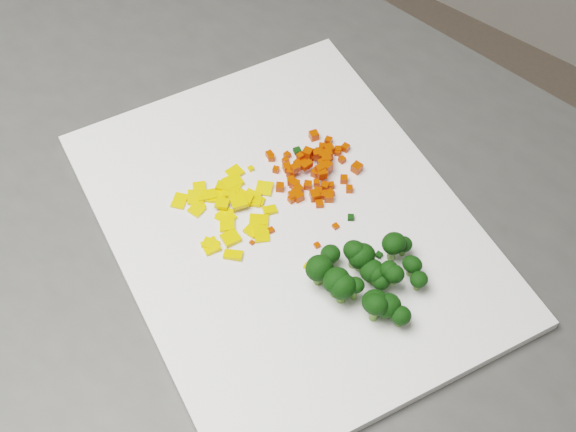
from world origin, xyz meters
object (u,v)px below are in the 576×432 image
Objects in this scene: counter_block at (266,403)px; cutting_board at (288,225)px; broccoli_pile at (371,270)px; carrot_pile at (312,162)px; pepper_pile at (230,211)px.

counter_block is 0.46m from cutting_board.
broccoli_pile reaches higher than cutting_board.
cutting_board is 0.11m from broccoli_pile.
counter_block is at bearing -149.33° from cutting_board.
broccoli_pile reaches higher than counter_block.
cutting_board is at bearing 30.67° from counter_block.
cutting_board is 4.50× the size of carrot_pile.
cutting_board is 0.06m from pepper_pile.
carrot_pile is 0.83× the size of broccoli_pile.
carrot_pile is at bearing 74.06° from pepper_pile.
counter_block is at bearing -93.97° from carrot_pile.
pepper_pile is (-0.03, -0.10, -0.01)m from carrot_pile.
counter_block is at bearing 31.28° from pepper_pile.
pepper_pile is 0.16m from broccoli_pile.
cutting_board is at bearing 174.37° from broccoli_pile.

